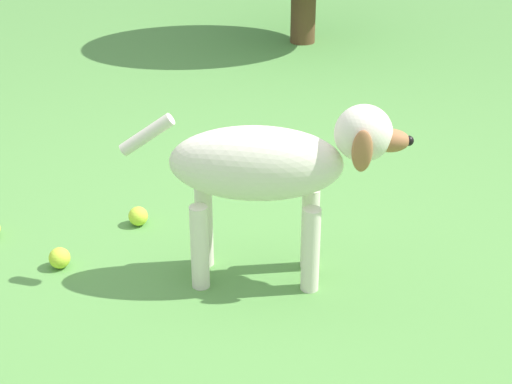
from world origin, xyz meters
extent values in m
plane|color=#548C42|center=(0.00, 0.00, 0.00)|extent=(14.00, 14.00, 0.00)
ellipsoid|color=silver|center=(0.02, -0.15, 0.37)|extent=(0.52, 0.28, 0.22)
cylinder|color=silver|center=(0.19, -0.13, 0.13)|extent=(0.05, 0.05, 0.27)
cylinder|color=silver|center=(0.16, -0.25, 0.13)|extent=(0.05, 0.05, 0.27)
cylinder|color=silver|center=(-0.13, -0.06, 0.13)|extent=(0.05, 0.05, 0.27)
cylinder|color=silver|center=(-0.15, -0.18, 0.13)|extent=(0.05, 0.05, 0.27)
ellipsoid|color=silver|center=(0.31, -0.21, 0.47)|extent=(0.19, 0.17, 0.16)
ellipsoid|color=#9E663D|center=(0.38, -0.23, 0.45)|extent=(0.13, 0.09, 0.06)
sphere|color=black|center=(0.43, -0.24, 0.45)|extent=(0.03, 0.03, 0.03)
ellipsoid|color=#9E663D|center=(0.32, -0.14, 0.45)|extent=(0.06, 0.04, 0.12)
ellipsoid|color=#9E663D|center=(0.29, -0.29, 0.45)|extent=(0.06, 0.04, 0.12)
cylinder|color=silver|center=(-0.28, -0.09, 0.46)|extent=(0.17, 0.07, 0.13)
sphere|color=#C1E336|center=(-0.57, -0.01, 0.03)|extent=(0.07, 0.07, 0.07)
sphere|color=#C1E538|center=(-0.32, 0.22, 0.03)|extent=(0.07, 0.07, 0.07)
cylinder|color=brown|center=(0.69, 2.31, 0.18)|extent=(0.15, 0.15, 0.37)
camera|label=1|loc=(-0.29, -2.12, 1.29)|focal=54.63mm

